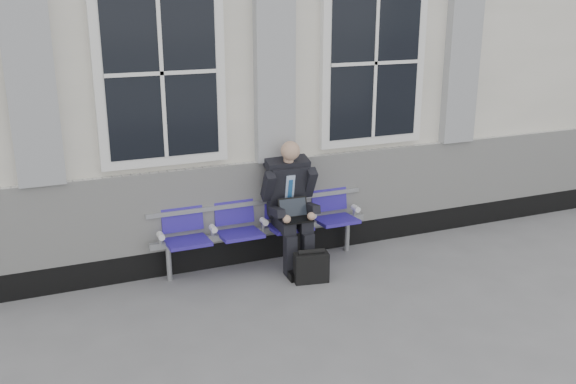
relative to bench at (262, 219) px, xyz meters
name	(u,v)px	position (x,y,z in m)	size (l,w,h in m)	color
ground	(405,294)	(1.11, -1.32, -0.55)	(70.00, 70.00, 0.00)	slate
station_building	(280,52)	(1.10, 2.15, 1.67)	(14.40, 4.40, 4.49)	silver
bench	(262,219)	(0.00, 0.00, 0.00)	(2.60, 0.47, 0.91)	#9EA0A3
businessman	(290,200)	(0.29, -0.14, 0.24)	(0.61, 0.82, 1.47)	black
briefcase	(311,267)	(0.32, -0.67, -0.38)	(0.39, 0.22, 0.38)	black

